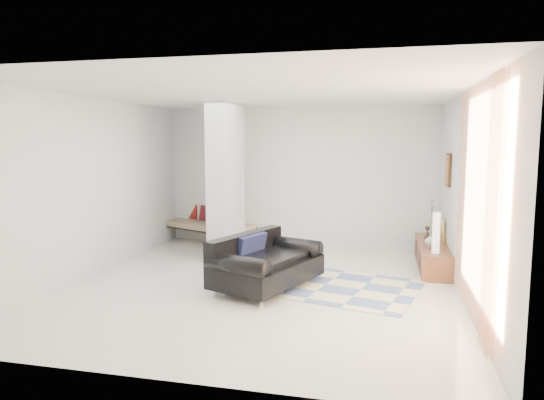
# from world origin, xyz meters

# --- Properties ---
(floor) EXTENTS (6.00, 6.00, 0.00)m
(floor) POSITION_xyz_m (0.00, 0.00, 0.00)
(floor) COLOR silver
(floor) RESTS_ON ground
(ceiling) EXTENTS (6.00, 6.00, 0.00)m
(ceiling) POSITION_xyz_m (0.00, 0.00, 2.80)
(ceiling) COLOR white
(ceiling) RESTS_ON wall_back
(wall_back) EXTENTS (6.00, 0.00, 6.00)m
(wall_back) POSITION_xyz_m (0.00, 3.00, 1.40)
(wall_back) COLOR silver
(wall_back) RESTS_ON ground
(wall_front) EXTENTS (6.00, 0.00, 6.00)m
(wall_front) POSITION_xyz_m (0.00, -3.00, 1.40)
(wall_front) COLOR silver
(wall_front) RESTS_ON ground
(wall_left) EXTENTS (0.00, 6.00, 6.00)m
(wall_left) POSITION_xyz_m (-2.75, 0.00, 1.40)
(wall_left) COLOR silver
(wall_left) RESTS_ON ground
(wall_right) EXTENTS (0.00, 6.00, 6.00)m
(wall_right) POSITION_xyz_m (2.75, 0.00, 1.40)
(wall_right) COLOR silver
(wall_right) RESTS_ON ground
(partition_column) EXTENTS (0.35, 1.20, 2.80)m
(partition_column) POSITION_xyz_m (-1.10, 1.60, 1.40)
(partition_column) COLOR silver
(partition_column) RESTS_ON floor
(hallway_door) EXTENTS (0.85, 0.06, 2.04)m
(hallway_door) POSITION_xyz_m (-2.10, 2.96, 1.02)
(hallway_door) COLOR silver
(hallway_door) RESTS_ON floor
(curtain) EXTENTS (0.00, 2.55, 2.55)m
(curtain) POSITION_xyz_m (2.67, -1.15, 1.45)
(curtain) COLOR #FF7E43
(curtain) RESTS_ON wall_right
(wall_art) EXTENTS (0.04, 0.45, 0.55)m
(wall_art) POSITION_xyz_m (2.72, 1.66, 1.65)
(wall_art) COLOR #39210F
(wall_art) RESTS_ON wall_right
(media_console) EXTENTS (0.45, 1.98, 0.80)m
(media_console) POSITION_xyz_m (2.52, 1.66, 0.20)
(media_console) COLOR brown
(media_console) RESTS_ON floor
(loveseat) EXTENTS (1.51, 1.91, 0.76)m
(loveseat) POSITION_xyz_m (0.02, -0.08, 0.35)
(loveseat) COLOR silver
(loveseat) RESTS_ON floor
(daybed) EXTENTS (2.14, 1.56, 0.77)m
(daybed) POSITION_xyz_m (-1.86, 2.63, 0.41)
(daybed) COLOR black
(daybed) RESTS_ON floor
(area_rug) EXTENTS (2.93, 2.32, 0.01)m
(area_rug) POSITION_xyz_m (0.90, 0.20, 0.01)
(area_rug) COLOR beige
(area_rug) RESTS_ON floor
(cylinder_lamp) EXTENTS (0.12, 0.12, 0.63)m
(cylinder_lamp) POSITION_xyz_m (2.50, 0.94, 0.72)
(cylinder_lamp) COLOR white
(cylinder_lamp) RESTS_ON media_console
(bronze_figurine) EXTENTS (0.13, 0.13, 0.22)m
(bronze_figurine) POSITION_xyz_m (2.47, 2.09, 0.51)
(bronze_figurine) COLOR #332216
(bronze_figurine) RESTS_ON media_console
(vase) EXTENTS (0.21, 0.21, 0.20)m
(vase) POSITION_xyz_m (2.47, 1.46, 0.50)
(vase) COLOR silver
(vase) RESTS_ON media_console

